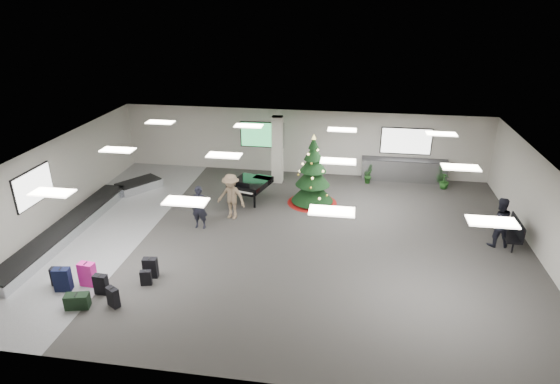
% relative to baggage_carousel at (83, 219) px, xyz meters
% --- Properties ---
extents(ground, '(18.00, 18.00, 0.00)m').
position_rel_baggage_carousel_xyz_m(ground, '(7.84, 0.08, -0.21)').
color(ground, '#32302E').
rests_on(ground, ground).
extents(room_envelope, '(18.02, 14.02, 3.21)m').
position_rel_baggage_carousel_xyz_m(room_envelope, '(7.46, 0.75, 2.12)').
color(room_envelope, '#BCB7AB').
rests_on(room_envelope, ground).
extents(baggage_carousel, '(2.28, 9.71, 0.43)m').
position_rel_baggage_carousel_xyz_m(baggage_carousel, '(0.00, 0.00, 0.00)').
color(baggage_carousel, silver).
rests_on(baggage_carousel, ground).
extents(service_counter, '(4.05, 0.65, 1.08)m').
position_rel_baggage_carousel_xyz_m(service_counter, '(12.84, 6.73, 0.33)').
color(service_counter, silver).
rests_on(service_counter, ground).
extents(suitcase_0, '(0.42, 0.25, 0.65)m').
position_rel_baggage_carousel_xyz_m(suitcase_0, '(3.03, -4.18, 0.10)').
color(suitcase_0, black).
rests_on(suitcase_0, ground).
extents(suitcase_1, '(0.44, 0.38, 0.62)m').
position_rel_baggage_carousel_xyz_m(suitcase_1, '(3.69, -4.71, 0.09)').
color(suitcase_1, black).
rests_on(suitcase_1, ground).
extents(pink_suitcase, '(0.52, 0.32, 0.80)m').
position_rel_baggage_carousel_xyz_m(pink_suitcase, '(2.41, -3.84, 0.18)').
color(pink_suitcase, '#F01F99').
rests_on(pink_suitcase, ground).
extents(suitcase_3, '(0.48, 0.30, 0.70)m').
position_rel_baggage_carousel_xyz_m(suitcase_3, '(4.15, -3.10, 0.12)').
color(suitcase_3, black).
rests_on(suitcase_3, ground).
extents(navy_suitcase, '(0.53, 0.37, 0.77)m').
position_rel_baggage_carousel_xyz_m(navy_suitcase, '(1.80, -4.21, 0.16)').
color(navy_suitcase, black).
rests_on(navy_suitcase, ground).
extents(suitcase_5, '(0.43, 0.27, 0.62)m').
position_rel_baggage_carousel_xyz_m(suitcase_5, '(1.48, -3.97, 0.09)').
color(suitcase_5, black).
rests_on(suitcase_5, ground).
extents(green_duffel, '(0.73, 0.49, 0.47)m').
position_rel_baggage_carousel_xyz_m(green_duffel, '(2.70, -4.95, 0.01)').
color(green_duffel, black).
rests_on(green_duffel, ground).
extents(suitcase_7, '(0.37, 0.25, 0.51)m').
position_rel_baggage_carousel_xyz_m(suitcase_7, '(4.17, -3.54, 0.03)').
color(suitcase_7, black).
rests_on(suitcase_7, ground).
extents(christmas_tree, '(2.16, 2.16, 3.08)m').
position_rel_baggage_carousel_xyz_m(christmas_tree, '(8.72, 3.44, 0.84)').
color(christmas_tree, maroon).
rests_on(christmas_tree, ground).
extents(grand_piano, '(1.83, 2.14, 1.05)m').
position_rel_baggage_carousel_xyz_m(grand_piano, '(5.98, 3.28, 0.54)').
color(grand_piano, black).
rests_on(grand_piano, ground).
extents(bench, '(0.54, 1.56, 0.98)m').
position_rel_baggage_carousel_xyz_m(bench, '(16.17, 0.92, 0.34)').
color(bench, black).
rests_on(bench, ground).
extents(traveler_a, '(0.63, 0.43, 1.71)m').
position_rel_baggage_carousel_xyz_m(traveler_a, '(4.66, 0.45, 0.64)').
color(traveler_a, black).
rests_on(traveler_a, ground).
extents(traveler_b, '(1.35, 0.99, 1.88)m').
position_rel_baggage_carousel_xyz_m(traveler_b, '(5.65, 1.46, 0.73)').
color(traveler_b, '#886F54').
rests_on(traveler_b, ground).
extents(traveler_bench, '(0.98, 0.80, 1.86)m').
position_rel_baggage_carousel_xyz_m(traveler_bench, '(15.58, 0.76, 0.72)').
color(traveler_bench, black).
rests_on(traveler_bench, ground).
extents(potted_plant_left, '(0.52, 0.51, 0.74)m').
position_rel_baggage_carousel_xyz_m(potted_plant_left, '(11.17, 6.15, 0.16)').
color(potted_plant_left, '#123816').
rests_on(potted_plant_left, ground).
extents(potted_plant_right, '(0.61, 0.61, 0.77)m').
position_rel_baggage_carousel_xyz_m(potted_plant_right, '(14.63, 6.00, 0.17)').
color(potted_plant_right, '#123816').
rests_on(potted_plant_right, ground).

